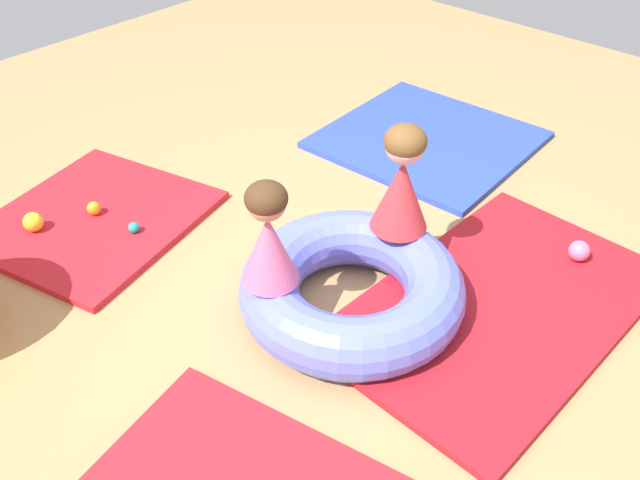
% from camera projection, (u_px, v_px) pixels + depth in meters
% --- Properties ---
extents(ground_plane, '(8.00, 8.00, 0.00)m').
position_uv_depth(ground_plane, '(334.00, 313.00, 3.23)').
color(ground_plane, tan).
extents(gym_mat_far_left, '(1.26, 1.29, 0.04)m').
position_uv_depth(gym_mat_far_left, '(427.00, 140.00, 4.50)').
color(gym_mat_far_left, '#2D47B7').
rests_on(gym_mat_far_left, ground).
extents(gym_mat_near_left, '(1.34, 1.28, 0.04)m').
position_uv_depth(gym_mat_near_left, '(95.00, 219.00, 3.80)').
color(gym_mat_near_left, red).
rests_on(gym_mat_near_left, ground).
extents(gym_mat_front, '(1.71, 1.09, 0.04)m').
position_uv_depth(gym_mat_front, '(498.00, 307.00, 3.24)').
color(gym_mat_front, '#B21923').
rests_on(gym_mat_front, ground).
extents(inflatable_cushion, '(1.06, 1.06, 0.28)m').
position_uv_depth(inflatable_cushion, '(352.00, 288.00, 3.16)').
color(inflatable_cushion, '#6070E5').
rests_on(inflatable_cushion, ground).
extents(child_in_red, '(0.37, 0.37, 0.55)m').
position_uv_depth(child_in_red, '(402.00, 180.00, 3.15)').
color(child_in_red, red).
rests_on(child_in_red, inflatable_cushion).
extents(child_in_pink, '(0.36, 0.36, 0.50)m').
position_uv_depth(child_in_pink, '(268.00, 235.00, 2.85)').
color(child_in_pink, '#E5608E').
rests_on(child_in_pink, inflatable_cushion).
extents(play_ball_pink, '(0.11, 0.11, 0.11)m').
position_uv_depth(play_ball_pink, '(579.00, 251.00, 3.45)').
color(play_ball_pink, pink).
rests_on(play_ball_pink, gym_mat_front).
extents(play_ball_yellow, '(0.11, 0.11, 0.11)m').
position_uv_depth(play_ball_yellow, '(33.00, 222.00, 3.65)').
color(play_ball_yellow, yellow).
rests_on(play_ball_yellow, gym_mat_near_left).
extents(play_ball_orange, '(0.08, 0.08, 0.08)m').
position_uv_depth(play_ball_orange, '(94.00, 208.00, 3.78)').
color(play_ball_orange, orange).
rests_on(play_ball_orange, gym_mat_near_left).
extents(play_ball_teal, '(0.06, 0.06, 0.06)m').
position_uv_depth(play_ball_teal, '(134.00, 228.00, 3.65)').
color(play_ball_teal, teal).
rests_on(play_ball_teal, gym_mat_near_left).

